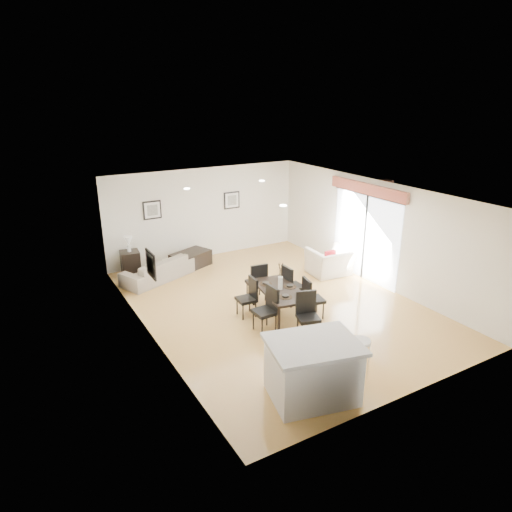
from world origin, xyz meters
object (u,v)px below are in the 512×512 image
dining_chair_wfar (249,295)px  dining_chair_efar (291,283)px  side_table (131,263)px  bar_stool (360,346)px  dining_chair_foot (258,280)px  kitchen_island (313,370)px  dining_chair_enear (311,296)px  coffee_table (191,260)px  armchair (330,262)px  dining_chair_wnear (268,306)px  sofa (158,269)px  dining_table (280,292)px  dining_chair_head (307,312)px

dining_chair_wfar → dining_chair_efar: dining_chair_efar is taller
dining_chair_wfar → side_table: 4.14m
side_table → bar_stool: bar_stool is taller
dining_chair_wfar → bar_stool: (0.46, -3.08, 0.16)m
dining_chair_foot → kitchen_island: bearing=79.9°
dining_chair_efar → kitchen_island: (-1.65, -3.08, -0.03)m
kitchen_island → dining_chair_wfar: bearing=93.2°
dining_chair_enear → coffee_table: size_ratio=0.84×
dining_chair_wfar → bar_stool: bearing=11.6°
dining_chair_efar → kitchen_island: bearing=151.7°
armchair → dining_chair_wnear: dining_chair_wnear is taller
sofa → side_table: bearing=-78.2°
dining_chair_wnear → dining_chair_enear: (1.11, 0.01, -0.02)m
dining_chair_efar → side_table: dining_chair_efar is taller
armchair → dining_chair_efar: 2.28m
sofa → dining_chair_efar: dining_chair_efar is taller
dining_chair_wfar → dining_table: bearing=58.0°
dining_table → dining_chair_foot: size_ratio=1.78×
dining_table → bar_stool: bearing=-82.9°
dining_table → dining_chair_wnear: (-0.55, -0.39, -0.05)m
dining_chair_wnear → bar_stool: bearing=9.0°
armchair → dining_chair_enear: size_ratio=1.20×
dining_chair_wfar → dining_chair_head: bearing=26.2°
armchair → dining_chair_enear: bearing=47.0°
dining_chair_wnear → kitchen_island: (-0.55, -2.29, -0.03)m
armchair → dining_chair_foot: (-2.58, -0.47, 0.17)m
dining_chair_enear → dining_chair_efar: bearing=12.1°
dining_chair_wnear → dining_chair_head: dining_chair_wnear is taller
dining_chair_wnear → side_table: dining_chair_wnear is taller
dining_chair_wnear → dining_chair_enear: size_ratio=1.04×
dining_chair_wnear → armchair: bearing=118.3°
dining_table → coffee_table: 3.95m
armchair → bar_stool: size_ratio=1.47×
side_table → sofa: bearing=-55.5°
dining_table → coffee_table: dining_table is taller
dining_table → dining_chair_wnear: bearing=-135.2°
dining_chair_wfar → coffee_table: (0.02, 3.50, -0.28)m
sofa → coffee_table: size_ratio=1.81×
dining_chair_head → dining_chair_wnear: bearing=152.4°
dining_table → dining_chair_wfar: size_ratio=1.90×
dining_chair_head → coffee_table: dining_chair_head is taller
dining_chair_efar → kitchen_island: size_ratio=0.58×
armchair → sofa: bearing=-20.3°
dining_chair_head → bar_stool: bearing=-76.3°
armchair → kitchen_island: (-3.68, -4.13, 0.15)m
dining_chair_enear → coffee_table: dining_chair_enear is taller
dining_chair_enear → bar_stool: (-0.66, -2.30, 0.13)m
dining_chair_head → kitchen_island: 2.04m
dining_table → kitchen_island: kitchen_island is taller
dining_chair_enear → kitchen_island: kitchen_island is taller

